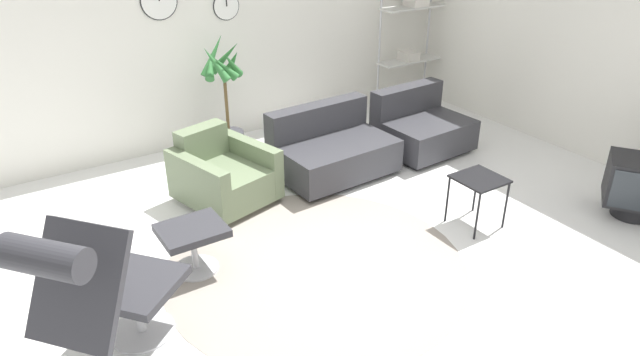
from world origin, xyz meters
TOP-DOWN VIEW (x-y plane):
  - ground_plane at (0.00, 0.00)m, footprint 12.00×12.00m
  - wall_back at (0.00, 2.88)m, footprint 12.00×0.09m
  - wall_right at (3.59, 0.00)m, footprint 0.06×12.00m
  - round_rug at (-0.16, -0.04)m, footprint 2.44×2.44m
  - lounge_chair at (-1.83, -0.26)m, footprint 1.11×1.05m
  - ottoman at (-0.98, 0.45)m, footprint 0.50×0.42m
  - armchair_red at (-0.32, 1.37)m, footprint 0.94×1.00m
  - couch_low at (0.89, 1.31)m, footprint 1.25×0.88m
  - couch_second at (2.11, 1.27)m, footprint 1.01×0.86m
  - side_table at (1.41, -0.26)m, footprint 0.40×0.40m
  - crt_television at (2.76, -0.95)m, footprint 0.70×0.72m
  - potted_plant at (0.20, 2.39)m, footprint 0.51×0.51m
  - shelf_unit at (3.00, 2.55)m, footprint 0.91×0.28m

SIDE VIEW (x-z plane):
  - ground_plane at x=0.00m, z-range 0.00..0.00m
  - round_rug at x=-0.16m, z-range 0.00..0.01m
  - couch_second at x=2.11m, z-range -0.09..0.61m
  - couch_low at x=0.89m, z-range -0.09..0.61m
  - armchair_red at x=-0.32m, z-range -0.08..0.61m
  - ottoman at x=-0.98m, z-range 0.10..0.50m
  - crt_television at x=2.76m, z-range 0.03..0.60m
  - side_table at x=1.41m, z-range 0.18..0.65m
  - potted_plant at x=0.20m, z-range -0.11..1.24m
  - lounge_chair at x=-1.83m, z-range 0.11..1.25m
  - shelf_unit at x=3.00m, z-range 0.30..2.31m
  - wall_right at x=3.59m, z-range 0.00..2.80m
  - wall_back at x=0.00m, z-range 0.00..2.80m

